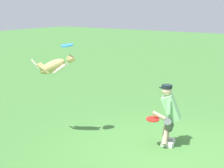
# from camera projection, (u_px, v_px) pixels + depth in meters

# --- Properties ---
(ground_plane) EXTENTS (60.00, 60.00, 0.00)m
(ground_plane) POSITION_uv_depth(u_px,v_px,m) (168.00, 151.00, 7.51)
(ground_plane) COLOR #437A36
(person) EXTENTS (0.53, 0.68, 1.29)m
(person) POSITION_uv_depth(u_px,v_px,m) (169.00, 113.00, 7.73)
(person) COLOR silver
(person) RESTS_ON ground_plane
(dog) EXTENTS (0.97, 0.53, 0.54)m
(dog) POSITION_uv_depth(u_px,v_px,m) (55.00, 66.00, 8.08)
(dog) COLOR tan
(frisbee_flying) EXTENTS (0.30, 0.30, 0.07)m
(frisbee_flying) POSITION_uv_depth(u_px,v_px,m) (67.00, 45.00, 7.93)
(frisbee_flying) COLOR #2C8EF0
(frisbee_held) EXTENTS (0.38, 0.37, 0.06)m
(frisbee_held) POSITION_uv_depth(u_px,v_px,m) (153.00, 119.00, 7.60)
(frisbee_held) COLOR red
(frisbee_held) RESTS_ON person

